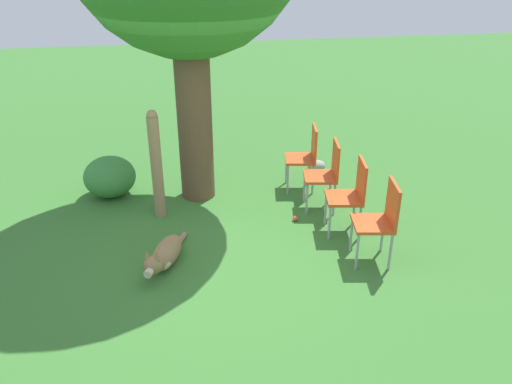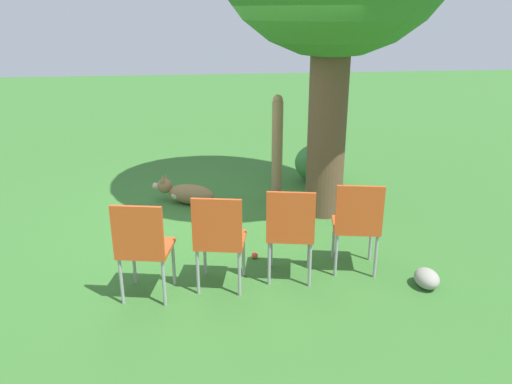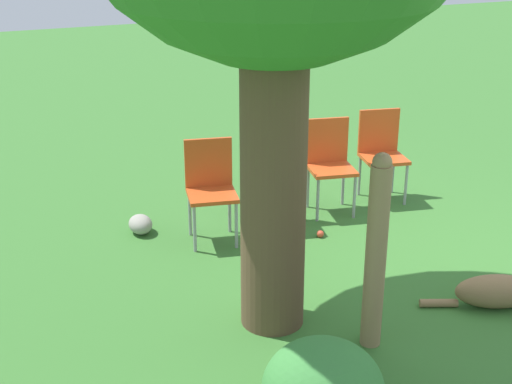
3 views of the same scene
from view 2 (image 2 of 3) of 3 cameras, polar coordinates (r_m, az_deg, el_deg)
ground_plane at (r=6.19m, az=-3.63°, el=-3.32°), size 30.00×30.00×0.00m
dog at (r=6.76m, az=-7.98°, el=-0.13°), size 0.54×1.07×0.39m
fence_post at (r=6.68m, az=2.43°, el=5.04°), size 0.15×0.15×1.44m
red_chair_0 at (r=4.46m, az=-12.81°, el=-5.81°), size 0.50×0.52×0.94m
red_chair_1 at (r=4.51m, az=-4.23°, el=-5.02°), size 0.50×0.52×0.94m
red_chair_2 at (r=4.66m, az=3.96°, el=-4.15°), size 0.50×0.52×0.94m
red_chair_3 at (r=4.90m, az=11.48°, el=-3.28°), size 0.50×0.52×0.94m
tennis_ball at (r=5.28m, az=-0.15°, el=-7.24°), size 0.07×0.07×0.07m
garden_rock at (r=5.01m, az=18.93°, el=-9.32°), size 0.29×0.22×0.18m
low_shrub at (r=7.58m, az=7.19°, el=3.31°), size 0.72×0.72×0.58m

